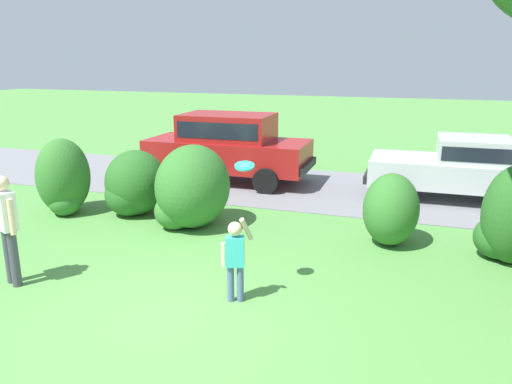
% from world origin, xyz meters
% --- Properties ---
extents(ground_plane, '(80.00, 80.00, 0.00)m').
position_xyz_m(ground_plane, '(0.00, 0.00, 0.00)').
color(ground_plane, '#518E42').
extents(driveway_strip, '(28.00, 4.40, 0.02)m').
position_xyz_m(driveway_strip, '(0.00, 7.52, 0.01)').
color(driveway_strip, slate).
rests_on(driveway_strip, ground).
extents(shrub_near_tree, '(1.10, 1.27, 1.70)m').
position_xyz_m(shrub_near_tree, '(-4.44, 3.60, 0.79)').
color(shrub_near_tree, '#33702B').
rests_on(shrub_near_tree, ground).
extents(shrub_centre_left, '(1.35, 1.36, 1.45)m').
position_xyz_m(shrub_centre_left, '(-2.91, 4.03, 0.66)').
color(shrub_centre_left, '#286023').
rests_on(shrub_centre_left, ground).
extents(shrub_centre, '(1.49, 1.76, 1.72)m').
position_xyz_m(shrub_centre, '(-1.33, 3.67, 0.81)').
color(shrub_centre, '#33702B').
rests_on(shrub_centre, ground).
extents(shrub_centre_right, '(1.03, 1.24, 1.36)m').
position_xyz_m(shrub_centre_right, '(2.65, 3.95, 0.62)').
color(shrub_centre_right, '#33702B').
rests_on(shrub_centre_right, ground).
extents(shrub_far_end, '(1.15, 1.12, 1.72)m').
position_xyz_m(shrub_far_end, '(4.67, 3.73, 0.76)').
color(shrub_far_end, '#286023').
rests_on(shrub_far_end, ground).
extents(parked_sedan, '(4.43, 2.15, 1.56)m').
position_xyz_m(parked_sedan, '(4.09, 7.66, 0.85)').
color(parked_sedan, silver).
rests_on(parked_sedan, ground).
extents(parked_suv, '(4.73, 2.16, 1.92)m').
position_xyz_m(parked_suv, '(-2.05, 7.52, 1.08)').
color(parked_suv, maroon).
rests_on(parked_suv, ground).
extents(child_thrower, '(0.40, 0.35, 1.29)m').
position_xyz_m(child_thrower, '(0.73, 0.86, 0.72)').
color(child_thrower, '#4C608C').
rests_on(child_thrower, ground).
extents(frisbee, '(0.29, 0.28, 0.12)m').
position_xyz_m(frisbee, '(0.76, 1.18, 1.95)').
color(frisbee, '#1EB7B2').
extents(adult_onlooker, '(0.49, 0.35, 1.74)m').
position_xyz_m(adult_onlooker, '(-2.75, 0.28, 0.98)').
color(adult_onlooker, '#3F3F4C').
rests_on(adult_onlooker, ground).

